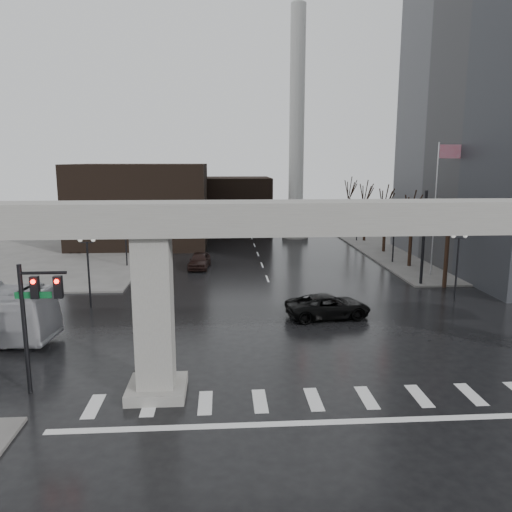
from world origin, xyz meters
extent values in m
plane|color=black|center=(0.00, 0.00, 0.00)|extent=(160.00, 160.00, 0.00)
cube|color=slate|center=(26.00, 36.00, 0.07)|extent=(28.00, 36.00, 0.15)
cube|color=slate|center=(-26.00, 36.00, 0.07)|extent=(28.00, 36.00, 0.15)
cube|color=#989690|center=(0.00, 0.00, 8.00)|extent=(48.00, 2.20, 1.40)
cube|color=#989690|center=(-7.00, 0.00, 3.65)|extent=(1.60, 1.60, 7.30)
cube|color=#989690|center=(-7.00, 0.00, 0.25)|extent=(2.60, 2.60, 0.50)
cube|color=black|center=(-14.00, 42.00, 5.00)|extent=(16.00, 14.00, 10.00)
cube|color=black|center=(-2.00, 52.00, 4.00)|extent=(10.00, 10.00, 8.00)
cylinder|color=silver|center=(6.00, 46.00, 15.00)|extent=(2.00, 2.00, 30.00)
cylinder|color=#989690|center=(6.00, 46.00, 0.60)|extent=(3.60, 3.60, 1.20)
cylinder|color=black|center=(12.80, 18.80, 4.00)|extent=(0.24, 0.24, 8.00)
cylinder|color=black|center=(6.80, 18.80, 7.20)|extent=(12.00, 0.18, 0.18)
cube|color=black|center=(9.80, 18.80, 6.55)|extent=(0.35, 0.30, 1.00)
cube|color=black|center=(6.30, 18.80, 6.55)|extent=(0.35, 0.30, 1.00)
cube|color=black|center=(2.80, 18.80, 6.55)|extent=(0.35, 0.30, 1.00)
sphere|color=#FF0C05|center=(9.80, 18.62, 6.85)|extent=(0.20, 0.20, 0.20)
cube|color=#0C5727|center=(11.30, 18.80, 7.00)|extent=(1.80, 0.05, 0.35)
cube|color=#0C5727|center=(4.80, 18.80, 7.00)|extent=(1.80, 0.05, 0.35)
cylinder|color=black|center=(-12.80, 0.50, 3.00)|extent=(0.20, 0.20, 6.00)
cylinder|color=black|center=(-11.80, 0.50, 5.60)|extent=(2.00, 0.14, 0.14)
cube|color=black|center=(-12.20, 0.50, 4.95)|extent=(0.35, 0.30, 1.00)
cube|color=black|center=(-11.20, 0.50, 4.95)|extent=(0.35, 0.30, 1.00)
cube|color=#0C5727|center=(-12.30, 0.50, 4.60)|extent=(1.60, 0.05, 0.30)
cylinder|color=silver|center=(15.00, 22.00, 6.00)|extent=(0.12, 0.12, 12.00)
cube|color=red|center=(16.00, 22.00, 11.20)|extent=(2.00, 0.03, 1.20)
cylinder|color=black|center=(13.50, 14.00, 2.40)|extent=(0.14, 0.14, 4.80)
cube|color=black|center=(13.50, 14.00, 4.75)|extent=(0.90, 0.06, 0.06)
sphere|color=silver|center=(13.05, 14.00, 4.95)|extent=(0.32, 0.32, 0.32)
sphere|color=silver|center=(13.95, 14.00, 4.95)|extent=(0.32, 0.32, 0.32)
cylinder|color=black|center=(13.50, 28.00, 2.40)|extent=(0.14, 0.14, 4.80)
cube|color=black|center=(13.50, 28.00, 4.75)|extent=(0.90, 0.06, 0.06)
sphere|color=silver|center=(13.05, 28.00, 4.95)|extent=(0.32, 0.32, 0.32)
sphere|color=silver|center=(13.95, 28.00, 4.95)|extent=(0.32, 0.32, 0.32)
cylinder|color=black|center=(13.50, 42.00, 2.40)|extent=(0.14, 0.14, 4.80)
cube|color=black|center=(13.50, 42.00, 4.75)|extent=(0.90, 0.06, 0.06)
sphere|color=silver|center=(13.05, 42.00, 4.95)|extent=(0.32, 0.32, 0.32)
sphere|color=silver|center=(13.95, 42.00, 4.95)|extent=(0.32, 0.32, 0.32)
cylinder|color=black|center=(-13.50, 14.00, 2.40)|extent=(0.14, 0.14, 4.80)
cube|color=black|center=(-13.50, 14.00, 4.75)|extent=(0.90, 0.06, 0.06)
sphere|color=silver|center=(-13.95, 14.00, 4.95)|extent=(0.32, 0.32, 0.32)
sphere|color=silver|center=(-13.05, 14.00, 4.95)|extent=(0.32, 0.32, 0.32)
cylinder|color=black|center=(-13.50, 28.00, 2.40)|extent=(0.14, 0.14, 4.80)
cube|color=black|center=(-13.50, 28.00, 4.75)|extent=(0.90, 0.06, 0.06)
sphere|color=silver|center=(-13.95, 28.00, 4.95)|extent=(0.32, 0.32, 0.32)
sphere|color=silver|center=(-13.05, 28.00, 4.95)|extent=(0.32, 0.32, 0.32)
cylinder|color=black|center=(-13.50, 42.00, 2.40)|extent=(0.14, 0.14, 4.80)
cube|color=black|center=(-13.50, 42.00, 4.75)|extent=(0.90, 0.06, 0.06)
sphere|color=silver|center=(-13.95, 42.00, 4.95)|extent=(0.32, 0.32, 0.32)
sphere|color=silver|center=(-13.05, 42.00, 4.95)|extent=(0.32, 0.32, 0.32)
cylinder|color=black|center=(14.50, 18.00, 2.27)|extent=(0.34, 0.34, 4.55)
cylinder|color=black|center=(14.50, 18.00, 6.01)|extent=(0.12, 1.52, 2.98)
cylinder|color=black|center=(15.00, 18.25, 5.78)|extent=(0.83, 1.14, 2.51)
cylinder|color=black|center=(14.50, 26.00, 2.33)|extent=(0.34, 0.34, 4.66)
cylinder|color=black|center=(14.50, 26.00, 6.15)|extent=(0.12, 1.55, 3.05)
cylinder|color=black|center=(15.00, 26.25, 5.91)|extent=(0.85, 1.16, 2.57)
cylinder|color=black|center=(14.50, 34.00, 2.38)|extent=(0.34, 0.34, 4.76)
cylinder|color=black|center=(14.50, 34.00, 6.29)|extent=(0.12, 1.59, 3.11)
cylinder|color=black|center=(15.00, 34.25, 6.05)|extent=(0.86, 1.18, 2.62)
cylinder|color=black|center=(14.50, 42.00, 2.43)|extent=(0.34, 0.34, 4.87)
cylinder|color=black|center=(14.50, 42.00, 6.43)|extent=(0.12, 1.62, 3.18)
cylinder|color=black|center=(15.00, 42.25, 6.18)|extent=(0.88, 1.20, 2.68)
cylinder|color=black|center=(14.50, 50.00, 2.48)|extent=(0.34, 0.34, 4.97)
cylinder|color=black|center=(14.50, 50.00, 6.57)|extent=(0.12, 1.65, 3.25)
cylinder|color=black|center=(15.00, 50.25, 6.31)|extent=(0.89, 1.23, 2.74)
imported|color=black|center=(3.09, 10.58, 0.79)|extent=(6.00, 3.41, 1.58)
imported|color=black|center=(-6.25, 26.91, 0.79)|extent=(2.31, 4.79, 1.58)
camera|label=1|loc=(-3.94, -21.31, 10.43)|focal=35.00mm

